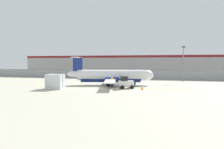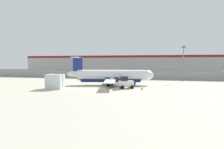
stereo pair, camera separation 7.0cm
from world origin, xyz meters
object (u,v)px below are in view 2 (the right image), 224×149
(baggage_tug, at_px, (126,83))
(traffic_cone_near_left, at_px, (112,83))
(parked_car_4, at_px, (179,74))
(apron_light_pole, at_px, (183,61))
(ground_crew_worker, at_px, (112,81))
(parked_car_2, at_px, (132,72))
(commuter_airplane, at_px, (112,76))
(parked_car_3, at_px, (158,73))
(parked_car_0, at_px, (86,73))
(traffic_cone_near_right, at_px, (142,88))
(cargo_container, at_px, (55,81))
(parked_car_1, at_px, (109,73))

(baggage_tug, xyz_separation_m, traffic_cone_near_left, (-3.09, 3.77, -0.54))
(parked_car_4, height_order, apron_light_pole, apron_light_pole)
(ground_crew_worker, bearing_deg, parked_car_2, -5.67)
(commuter_airplane, bearing_deg, parked_car_3, 59.95)
(parked_car_0, distance_m, apron_light_pole, 29.22)
(commuter_airplane, bearing_deg, traffic_cone_near_right, -52.15)
(cargo_container, distance_m, traffic_cone_near_left, 9.79)
(baggage_tug, xyz_separation_m, traffic_cone_near_right, (2.54, -0.89, -0.54))
(apron_light_pole, bearing_deg, parked_car_4, 88.68)
(cargo_container, height_order, parked_car_0, cargo_container)
(traffic_cone_near_right, bearing_deg, baggage_tug, 160.63)
(parked_car_1, bearing_deg, parked_car_3, -163.21)
(commuter_airplane, relative_size, cargo_container, 6.22)
(traffic_cone_near_left, bearing_deg, parked_car_0, 120.53)
(commuter_airplane, relative_size, parked_car_2, 3.68)
(ground_crew_worker, bearing_deg, parked_car_4, -34.29)
(ground_crew_worker, relative_size, parked_car_4, 0.39)
(commuter_airplane, distance_m, apron_light_pole, 16.17)
(traffic_cone_near_right, xyz_separation_m, parked_car_3, (2.13, 27.41, 0.58))
(commuter_airplane, bearing_deg, apron_light_pole, 25.02)
(commuter_airplane, xyz_separation_m, traffic_cone_near_right, (5.59, -4.86, -1.29))
(traffic_cone_near_left, xyz_separation_m, parked_car_4, (13.18, 21.59, 0.58))
(baggage_tug, height_order, cargo_container, cargo_container)
(cargo_container, bearing_deg, traffic_cone_near_left, 35.66)
(parked_car_3, xyz_separation_m, apron_light_pole, (5.15, -13.14, 3.41))
(ground_crew_worker, xyz_separation_m, apron_light_pole, (12.20, 12.48, 3.35))
(cargo_container, height_order, parked_car_4, cargo_container)
(apron_light_pole, bearing_deg, traffic_cone_near_left, -143.33)
(traffic_cone_near_left, xyz_separation_m, apron_light_pole, (12.90, 9.61, 3.99))
(parked_car_1, height_order, apron_light_pole, apron_light_pole)
(baggage_tug, bearing_deg, parked_car_1, 85.47)
(parked_car_3, bearing_deg, apron_light_pole, -73.52)
(commuter_airplane, xyz_separation_m, cargo_container, (-7.40, -6.58, -0.50))
(baggage_tug, xyz_separation_m, parked_car_2, (-3.28, 32.83, 0.04))
(parked_car_1, height_order, parked_car_4, same)
(traffic_cone_near_left, bearing_deg, parked_car_2, 90.38)
(commuter_airplane, xyz_separation_m, parked_car_1, (-5.42, 19.03, -0.71))
(parked_car_2, height_order, apron_light_pole, apron_light_pole)
(traffic_cone_near_left, relative_size, traffic_cone_near_right, 1.00)
(parked_car_0, relative_size, parked_car_4, 0.96)
(parked_car_0, distance_m, parked_car_2, 14.62)
(baggage_tug, xyz_separation_m, parked_car_4, (10.09, 25.36, 0.04))
(cargo_container, distance_m, parked_car_3, 32.83)
(ground_crew_worker, distance_m, cargo_container, 8.81)
(ground_crew_worker, bearing_deg, traffic_cone_near_right, -117.26)
(cargo_container, xyz_separation_m, parked_car_3, (15.13, 29.13, -0.21))
(commuter_airplane, distance_m, parked_car_3, 23.85)
(traffic_cone_near_left, xyz_separation_m, parked_car_3, (7.75, 22.74, 0.58))
(commuter_airplane, distance_m, baggage_tug, 5.06)
(apron_light_pole, bearing_deg, ground_crew_worker, -134.35)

